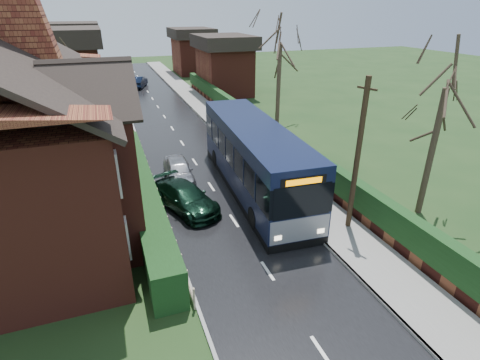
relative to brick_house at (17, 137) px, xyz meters
name	(u,v)px	position (x,y,z in m)	size (l,w,h in m)	color
ground	(249,244)	(8.73, -4.78, -4.38)	(140.00, 140.00, 0.00)	#273E1A
road	(195,162)	(8.73, 5.22, -4.37)	(6.00, 100.00, 0.02)	black
pavement	(254,153)	(12.98, 5.22, -4.31)	(2.50, 100.00, 0.14)	slate
kerb_right	(238,156)	(11.78, 5.22, -4.31)	(0.12, 100.00, 0.14)	gray
kerb_left	(148,168)	(5.68, 5.22, -4.33)	(0.12, 100.00, 0.10)	gray
front_hedge	(142,192)	(4.83, 0.22, -3.58)	(1.20, 16.00, 1.60)	black
picket_fence	(158,196)	(5.58, 0.22, -3.93)	(0.10, 16.00, 0.90)	gray
right_wall_hedge	(275,138)	(14.53, 5.22, -3.36)	(0.60, 50.00, 1.80)	maroon
brick_house	(17,137)	(0.00, 0.00, 0.00)	(9.30, 14.60, 10.30)	maroon
bus	(254,159)	(10.93, 0.14, -2.53)	(3.56, 12.38, 3.72)	black
car_silver	(179,171)	(7.18, 2.67, -3.71)	(1.57, 3.90, 1.33)	#B6B5BA
car_green	(186,197)	(6.85, -0.78, -3.73)	(1.81, 4.46, 1.29)	black
car_distant	(139,82)	(8.05, 32.33, -3.67)	(1.49, 4.27, 1.41)	black
bus_stop_sign	(271,154)	(11.93, 0.20, -2.41)	(0.20, 0.45, 2.99)	slate
telegraph_pole	(357,158)	(13.53, -5.14, -0.86)	(0.36, 0.87, 6.95)	black
tree_right_near	(449,78)	(17.73, -5.09, 2.22)	(4.09, 4.09, 8.83)	#382C21
tree_right_far	(281,38)	(17.73, 11.63, 2.72)	(4.92, 4.92, 9.50)	#3E2E24
tree_house_side	(31,30)	(-0.38, 13.22, 3.55)	(4.67, 4.67, 10.60)	#3E3024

